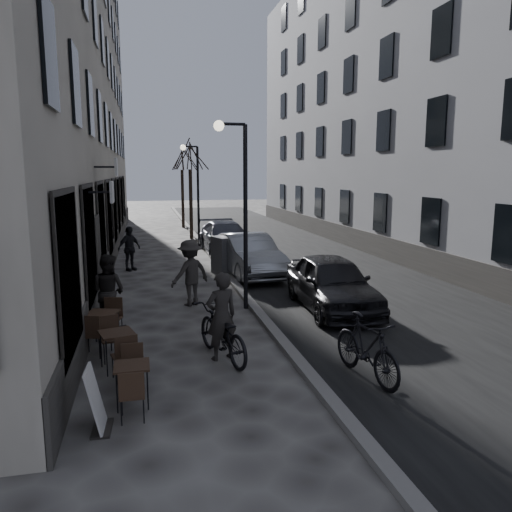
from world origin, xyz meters
name	(u,v)px	position (x,y,z in m)	size (l,w,h in m)	color
ground	(319,405)	(0.00, 0.00, 0.00)	(120.00, 120.00, 0.00)	#353230
road	(282,250)	(3.85, 16.00, 0.00)	(7.30, 60.00, 0.00)	black
kerb	(208,251)	(0.20, 16.00, 0.06)	(0.25, 60.00, 0.12)	#65635F
building_left	(60,72)	(-6.00, 16.50, 8.00)	(4.00, 35.00, 16.00)	gray
building_right	(390,85)	(9.50, 16.50, 8.00)	(4.00, 35.00, 16.00)	gray
streetlamp_near	(239,195)	(-0.17, 6.00, 3.16)	(0.90, 0.28, 5.09)	black
streetlamp_far	(195,184)	(-0.17, 18.00, 3.16)	(0.90, 0.28, 5.09)	black
tree_near	(190,155)	(-0.10, 21.00, 4.66)	(2.40, 2.40, 5.70)	black
tree_far	(182,158)	(-0.10, 27.00, 4.66)	(2.40, 2.40, 5.70)	black
bistro_set_a	(132,381)	(-2.96, 0.66, 0.42)	(0.57, 1.39, 0.82)	#2F2115
bistro_set_b	(117,347)	(-3.28, 2.26, 0.46)	(0.81, 1.55, 0.89)	#2F2115
bistro_set_c	(103,326)	(-3.65, 3.66, 0.47)	(0.81, 1.59, 0.91)	#2F2115
sign_board	(97,405)	(-3.46, -0.06, 0.39)	(0.35, 0.58, 0.97)	black
utility_cabinet	(222,255)	(0.10, 10.90, 0.69)	(0.51, 0.93, 1.39)	#58585A
bicycle	(222,333)	(-1.24, 2.36, 0.55)	(0.73, 2.10, 1.10)	black
cyclist_rider	(221,316)	(-1.24, 2.36, 0.90)	(0.66, 0.43, 1.81)	black
pedestrian_near	(108,291)	(-3.60, 5.05, 0.91)	(0.89, 0.69, 1.82)	black
pedestrian_mid	(190,273)	(-1.47, 6.68, 0.94)	(1.22, 0.70, 1.88)	#2E2A28
pedestrian_far	(129,249)	(-3.29, 12.28, 0.86)	(1.01, 0.42, 1.72)	black
car_near	(332,283)	(2.30, 5.39, 0.75)	(1.78, 4.42, 1.50)	black
car_mid	(249,255)	(1.00, 10.40, 0.76)	(1.60, 4.60, 1.52)	gray
car_far	(226,238)	(1.00, 15.70, 0.72)	(2.03, 5.00, 1.45)	#3E3F49
moped	(367,348)	(1.20, 0.81, 0.59)	(0.56, 1.97, 1.19)	black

